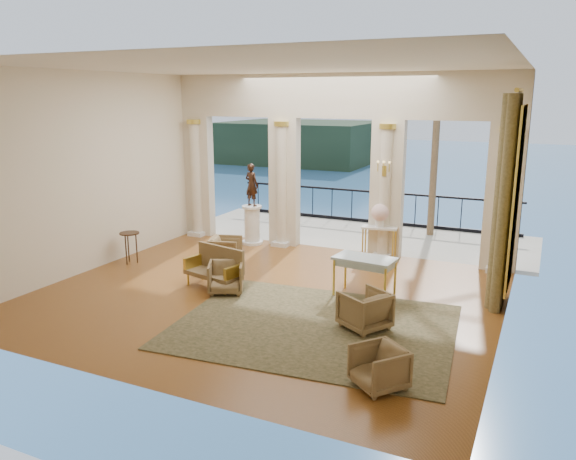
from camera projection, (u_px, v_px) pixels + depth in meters
The scene contains 23 objects.
floor at pixel (265, 296), 11.39m from camera, with size 9.00×9.00×0.00m, color #4B2A0D.
room_walls at pixel (234, 159), 9.73m from camera, with size 9.00×9.00×9.00m.
arcade at pixel (334, 151), 14.15m from camera, with size 9.00×0.56×4.50m.
terrace at pixel (356, 235), 16.51m from camera, with size 10.00×3.60×0.10m, color #A69E89.
balustrade at pixel (372, 210), 17.81m from camera, with size 9.00×0.06×1.03m.
palm_tree at pixel (439, 90), 15.42m from camera, with size 2.00×2.00×4.50m.
headland at pixel (301, 142), 86.09m from camera, with size 22.00×18.00×6.00m, color black.
sea at pixel (501, 183), 65.63m from camera, with size 160.00×160.00×0.00m, color #1D5890.
curtain at pixel (505, 202), 10.48m from camera, with size 0.33×1.40×4.09m.
window_frame at pixel (516, 199), 10.38m from camera, with size 0.04×1.60×3.40m, color gold.
wall_sconce at pixel (384, 170), 13.38m from camera, with size 0.30×0.11×0.33m.
rug at pixel (314, 326), 9.87m from camera, with size 4.76×3.71×0.02m, color #2B301A.
armchair_a at pixel (226, 276), 11.50m from camera, with size 0.69×0.65×0.71m, color #48341F.
armchair_b at pixel (379, 365), 7.74m from camera, with size 0.65×0.61×0.67m, color #48341F.
armchair_c at pixel (365, 308), 9.71m from camera, with size 0.73×0.68×0.75m, color #48341F.
armchair_d at pixel (226, 249), 13.49m from camera, with size 0.70×0.66×0.72m, color #48341F.
settee at pixel (216, 267), 11.87m from camera, with size 1.38×0.82×0.85m.
game_table at pixel (365, 262), 11.17m from camera, with size 1.26×0.77×0.82m.
pedestal at pixel (252, 226), 15.27m from camera, with size 0.58×0.58×1.06m.
statue at pixel (252, 185), 15.00m from camera, with size 0.42×0.27×1.14m, color #321F16.
console_table at pixel (379, 232), 13.81m from camera, with size 0.90×0.46×0.82m.
urn at pixel (380, 214), 13.70m from camera, with size 0.43×0.43×0.58m.
side_table at pixel (130, 237), 13.46m from camera, with size 0.47×0.47×0.76m.
Camera 1 is at (4.98, -9.55, 3.97)m, focal length 35.00 mm.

